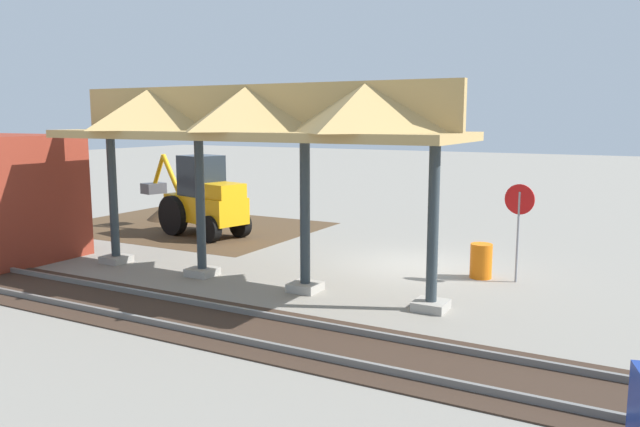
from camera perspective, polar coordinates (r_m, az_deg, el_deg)
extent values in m
plane|color=gray|center=(17.68, 8.68, -4.81)|extent=(120.00, 120.00, 0.00)
cube|color=#4C3823|center=(24.35, -11.98, -1.17)|extent=(9.57, 7.00, 0.01)
cube|color=#9E998E|center=(13.81, 10.10, -8.27)|extent=(0.70, 0.70, 0.20)
cylinder|color=#2D383D|center=(13.41, 10.29, -1.31)|extent=(0.24, 0.24, 3.60)
cube|color=#9E998E|center=(15.03, -1.36, -6.73)|extent=(0.70, 0.70, 0.20)
cylinder|color=#2D383D|center=(14.67, -1.38, -0.32)|extent=(0.24, 0.24, 3.60)
cube|color=#9E998E|center=(16.76, -10.71, -5.26)|extent=(0.70, 0.70, 0.20)
cylinder|color=#2D383D|center=(16.44, -10.88, 0.50)|extent=(0.24, 0.24, 3.60)
cube|color=#9E998E|center=(18.85, -18.13, -3.98)|extent=(0.70, 0.70, 0.20)
cylinder|color=#2D383D|center=(18.57, -18.38, 1.14)|extent=(0.24, 0.24, 3.60)
cube|color=tan|center=(15.34, -6.52, 7.15)|extent=(10.58, 3.20, 0.20)
cube|color=tan|center=(15.33, -6.56, 9.58)|extent=(10.58, 0.20, 1.10)
pyramid|color=tan|center=(13.78, 4.31, 9.72)|extent=(2.81, 3.20, 1.10)
pyramid|color=tan|center=(15.33, -6.56, 9.58)|extent=(2.81, 3.20, 1.10)
pyramid|color=tan|center=(17.31, -15.19, 9.23)|extent=(2.81, 3.20, 1.10)
cube|color=slate|center=(12.50, -0.64, -10.08)|extent=(60.00, 0.08, 0.15)
cube|color=slate|center=(11.34, -4.25, -12.10)|extent=(60.00, 0.08, 0.15)
cube|color=#38281E|center=(11.94, -2.35, -11.31)|extent=(60.00, 2.58, 0.03)
cylinder|color=gray|center=(16.37, 17.63, -2.09)|extent=(0.06, 0.06, 2.30)
cylinder|color=red|center=(16.23, 17.78, 1.24)|extent=(0.75, 0.17, 0.76)
cube|color=orange|center=(22.23, -10.42, 0.46)|extent=(3.42, 2.05, 0.90)
cube|color=#1E262D|center=(22.25, -10.81, 3.45)|extent=(1.55, 1.46, 1.40)
cube|color=orange|center=(21.33, -8.82, 2.06)|extent=(1.39, 1.34, 0.50)
cylinder|color=black|center=(23.45, -10.41, 0.22)|extent=(1.43, 0.64, 1.40)
cylinder|color=black|center=(22.63, -13.30, -0.17)|extent=(1.43, 0.64, 1.40)
cylinder|color=black|center=(21.86, -7.30, -0.98)|extent=(0.95, 0.51, 0.90)
cylinder|color=black|center=(21.06, -10.01, -1.41)|extent=(0.95, 0.51, 0.90)
cylinder|color=orange|center=(23.78, -13.47, 3.58)|extent=(1.08, 0.44, 1.41)
cylinder|color=orange|center=(24.47, -14.56, 3.70)|extent=(0.90, 0.37, 1.38)
cube|color=#47474C|center=(24.85, -14.97, 2.25)|extent=(0.78, 0.92, 0.40)
cone|color=#4C3823|center=(26.34, -13.37, -0.49)|extent=(4.04, 4.04, 1.71)
cylinder|color=orange|center=(16.68, 14.51, -4.22)|extent=(0.56, 0.56, 0.90)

